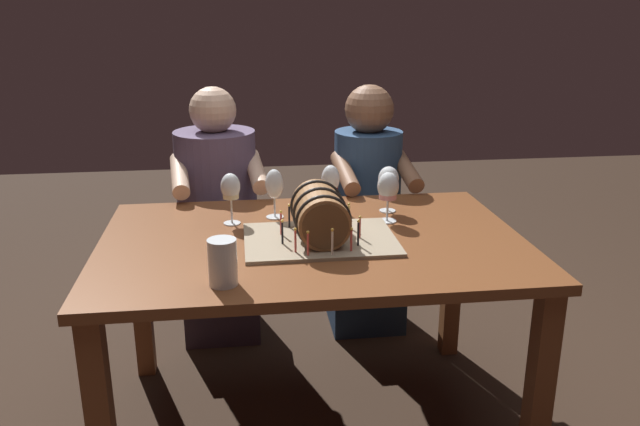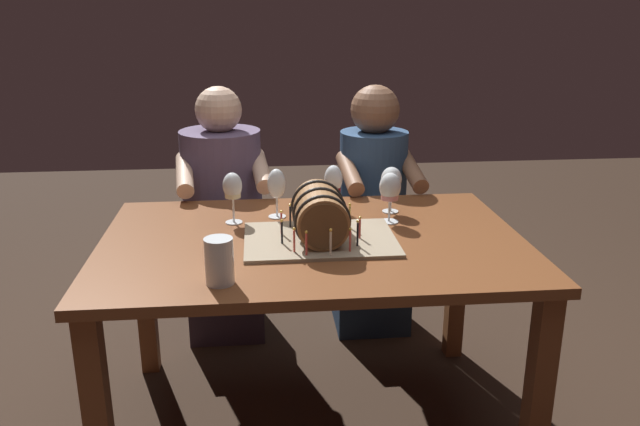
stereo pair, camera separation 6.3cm
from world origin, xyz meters
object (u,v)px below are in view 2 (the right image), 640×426
barrel_cake (320,219)px  wine_glass_red (333,182)px  beer_pint (219,263)px  person_seated_right (372,222)px  dining_table (313,264)px  wine_glass_white (233,188)px  wine_glass_rose (390,189)px  wine_glass_empty (276,185)px  person_seated_left (224,223)px  wine_glass_amber (391,181)px

barrel_cake → wine_glass_red: 0.35m
beer_pint → person_seated_right: size_ratio=0.12×
dining_table → wine_glass_white: wine_glass_white is taller
wine_glass_rose → wine_glass_white: size_ratio=0.99×
wine_glass_empty → person_seated_left: (-0.23, 0.50, -0.31)m
barrel_cake → person_seated_right: bearing=67.4°
wine_glass_white → wine_glass_red: size_ratio=1.06×
wine_glass_rose → beer_pint: bearing=-140.4°
wine_glass_amber → wine_glass_empty: bearing=-177.3°
wine_glass_red → wine_glass_empty: size_ratio=0.96×
wine_glass_white → person_seated_left: size_ratio=0.16×
wine_glass_white → beer_pint: bearing=-92.5°
wine_glass_white → barrel_cake: bearing=-36.8°
dining_table → wine_glass_rose: wine_glass_rose is taller
wine_glass_white → dining_table: bearing=-34.7°
wine_glass_empty → person_seated_right: size_ratio=0.16×
wine_glass_rose → person_seated_right: 0.68m
barrel_cake → wine_glass_red: barrel_cake is taller
wine_glass_empty → dining_table: bearing=-64.8°
beer_pint → dining_table: bearing=49.5°
wine_glass_empty → wine_glass_amber: size_ratio=1.05×
wine_glass_white → person_seated_left: (-0.07, 0.55, -0.32)m
barrel_cake → wine_glass_rose: 0.33m
barrel_cake → wine_glass_white: bearing=143.2°
wine_glass_rose → person_seated_left: 0.93m
person_seated_right → wine_glass_amber: bearing=-92.3°
beer_pint → person_seated_left: size_ratio=0.12×
wine_glass_white → wine_glass_empty: bearing=17.9°
barrel_cake → wine_glass_white: (-0.30, 0.22, 0.05)m
wine_glass_red → person_seated_right: bearing=61.3°
wine_glass_rose → wine_glass_white: (-0.57, 0.05, 0.01)m
wine_glass_amber → person_seated_left: bearing=144.4°
wine_glass_empty → person_seated_left: size_ratio=0.16×
dining_table → wine_glass_rose: size_ratio=7.71×
wine_glass_red → wine_glass_amber: 0.22m
wine_glass_white → wine_glass_amber: bearing=6.9°
person_seated_right → wine_glass_empty: bearing=-132.5°
wine_glass_rose → wine_glass_amber: 0.12m
barrel_cake → person_seated_left: person_seated_left is taller
barrel_cake → beer_pint: bearing=-135.3°
wine_glass_white → wine_glass_empty: wine_glass_white is taller
wine_glass_rose → person_seated_left: size_ratio=0.16×
dining_table → barrel_cake: 0.18m
wine_glass_red → wine_glass_empty: 0.23m
barrel_cake → wine_glass_red: size_ratio=2.85×
wine_glass_white → wine_glass_amber: wine_glass_white is taller
dining_table → wine_glass_red: (0.11, 0.31, 0.21)m
wine_glass_empty → person_seated_right: (0.46, 0.50, -0.33)m
wine_glass_empty → person_seated_left: bearing=114.7°
wine_glass_red → person_seated_left: bearing=136.2°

